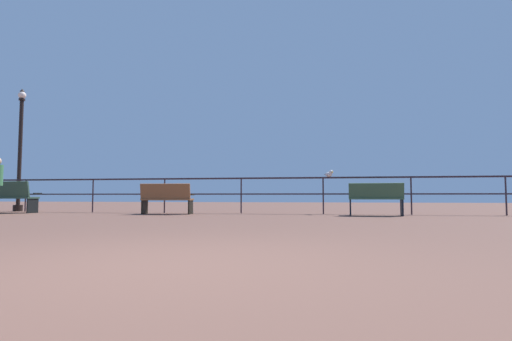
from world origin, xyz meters
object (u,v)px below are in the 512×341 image
object	(u,v)px
bench_near_left	(167,198)
lamppost_left	(20,151)
seagull_on_rail	(329,174)
bench_far_left	(9,195)
bench_near_right	(376,197)

from	to	relation	value
bench_near_left	lamppost_left	distance (m)	6.34
bench_near_left	lamppost_left	bearing A→B (deg)	168.23
seagull_on_rail	bench_near_left	bearing A→B (deg)	-169.39
bench_far_left	bench_near_left	distance (m)	5.26
seagull_on_rail	bench_near_right	bearing A→B (deg)	-35.63
lamppost_left	bench_near_right	bearing A→B (deg)	-5.92
bench_far_left	lamppost_left	size ratio (longest dim) A/B	0.41
bench_near_left	lamppost_left	xyz separation A→B (m)	(-5.99, 1.25, 1.63)
bench_far_left	lamppost_left	world-z (taller)	lamppost_left
bench_near_left	lamppost_left	size ratio (longest dim) A/B	0.35
bench_near_right	seagull_on_rail	world-z (taller)	seagull_on_rail
bench_near_right	lamppost_left	xyz separation A→B (m)	(-11.92, 1.24, 1.62)
bench_near_left	bench_near_right	xyz separation A→B (m)	(5.93, 0.01, 0.02)
bench_far_left	bench_near_left	world-z (taller)	bench_far_left
bench_near_left	bench_near_right	distance (m)	5.93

